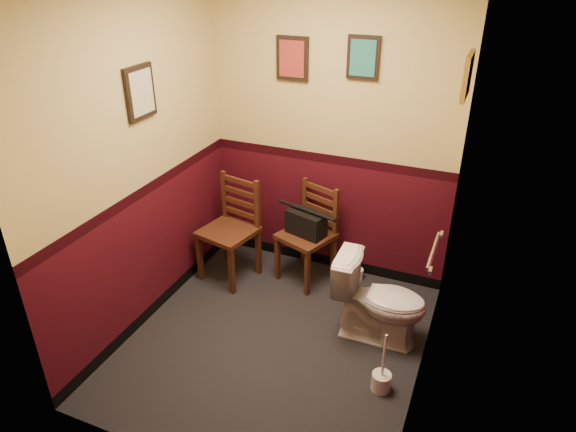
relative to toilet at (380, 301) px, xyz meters
The scene contains 16 objects.
floor 0.88m from the toilet, 153.07° to the right, with size 2.20×2.40×0.00m, color black.
wall_back 1.49m from the toilet, 130.80° to the left, with size 2.20×2.70×0.00m, color #390A13.
wall_front 1.99m from the toilet, 114.69° to the right, with size 2.20×2.70×0.00m, color #390A13.
wall_left 2.11m from the toilet, 168.64° to the right, with size 2.40×2.70×0.00m, color #390A13.
wall_right 1.13m from the toilet, 43.91° to the right, with size 2.40×2.70×0.00m, color #390A13.
grab_bar 0.70m from the toilet, 18.33° to the right, with size 0.05×0.56×0.06m.
framed_print_back_a 2.09m from the toilet, 142.75° to the left, with size 0.28×0.04×0.36m.
framed_print_back_b 1.90m from the toilet, 120.01° to the left, with size 0.26×0.04×0.34m.
framed_print_left 2.36m from the toilet, behind, with size 0.04×0.30×0.38m.
framed_print_right 1.75m from the toilet, 33.09° to the left, with size 0.04×0.34×0.28m.
toilet is the anchor object (origin of this frame).
toilet_brush 0.62m from the toilet, 72.97° to the right, with size 0.14×0.14×0.49m.
chair_left 1.52m from the toilet, 166.91° to the left, with size 0.53×0.53×0.96m.
chair_right 1.00m from the toilet, 144.20° to the left, with size 0.55×0.55×0.91m.
handbag 1.01m from the toilet, 146.51° to the left, with size 0.39×0.27×0.26m.
tp_stack 0.88m from the toilet, 120.68° to the left, with size 0.23×0.12×0.20m.
Camera 1 is at (1.30, -2.85, 2.77)m, focal length 32.00 mm.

